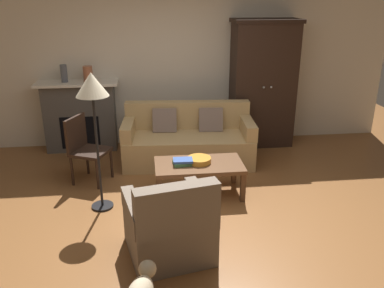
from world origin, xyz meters
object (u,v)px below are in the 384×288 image
(floor_lamp, at_px, (92,93))
(book_stack, at_px, (183,162))
(armchair_near_left, at_px, (170,227))
(side_chair_wooden, at_px, (84,145))
(fruit_bowl, at_px, (199,160))
(fireplace, at_px, (81,116))
(armoire, at_px, (263,84))
(couch, at_px, (188,141))
(mantel_vase_slate, at_px, (64,73))
(coffee_table, at_px, (199,167))
(mantel_vase_terracotta, at_px, (88,74))

(floor_lamp, bearing_deg, book_stack, 11.10)
(armchair_near_left, height_order, side_chair_wooden, side_chair_wooden)
(fruit_bowl, relative_size, book_stack, 1.17)
(fireplace, distance_m, floor_lamp, 2.21)
(armoire, distance_m, armchair_near_left, 3.49)
(fireplace, xyz_separation_m, couch, (1.66, -0.71, -0.25))
(armoire, xyz_separation_m, couch, (-1.29, -0.63, -0.71))
(fireplace, bearing_deg, side_chair_wooden, -80.14)
(fireplace, xyz_separation_m, floor_lamp, (0.48, -1.99, 0.84))
(couch, xyz_separation_m, mantel_vase_slate, (-1.84, 0.69, 0.94))
(coffee_table, distance_m, side_chair_wooden, 1.58)
(couch, bearing_deg, armchair_near_left, -100.41)
(fruit_bowl, distance_m, armchair_near_left, 1.36)
(book_stack, height_order, mantel_vase_slate, mantel_vase_slate)
(couch, height_order, floor_lamp, floor_lamp)
(fruit_bowl, xyz_separation_m, mantel_vase_slate, (-1.87, 1.74, 0.80))
(book_stack, distance_m, floor_lamp, 1.39)
(coffee_table, relative_size, fruit_bowl, 3.66)
(fireplace, height_order, armchair_near_left, fireplace)
(fruit_bowl, xyz_separation_m, armchair_near_left, (-0.45, -1.27, -0.14))
(mantel_vase_terracotta, distance_m, side_chair_wooden, 1.40)
(armoire, relative_size, book_stack, 7.93)
(side_chair_wooden, height_order, floor_lamp, floor_lamp)
(book_stack, relative_size, mantel_vase_slate, 0.96)
(fireplace, xyz_separation_m, side_chair_wooden, (0.21, -1.22, -0.06))
(coffee_table, xyz_separation_m, armchair_near_left, (-0.45, -1.24, -0.05))
(fireplace, bearing_deg, floor_lamp, -76.37)
(armchair_near_left, xyz_separation_m, side_chair_wooden, (-1.02, 1.81, 0.20))
(mantel_vase_terracotta, height_order, side_chair_wooden, mantel_vase_terracotta)
(floor_lamp, bearing_deg, mantel_vase_slate, 108.57)
(fruit_bowl, distance_m, book_stack, 0.21)
(fireplace, relative_size, couch, 0.64)
(coffee_table, relative_size, book_stack, 4.28)
(fireplace, distance_m, book_stack, 2.33)
(fruit_bowl, distance_m, mantel_vase_terracotta, 2.43)
(armoire, xyz_separation_m, mantel_vase_terracotta, (-2.77, 0.06, 0.22))
(coffee_table, height_order, armchair_near_left, armchair_near_left)
(mantel_vase_slate, xyz_separation_m, floor_lamp, (0.66, -1.97, 0.15))
(armoire, bearing_deg, floor_lamp, -142.21)
(book_stack, height_order, armchair_near_left, armchair_near_left)
(fireplace, bearing_deg, mantel_vase_slate, -174.31)
(couch, distance_m, side_chair_wooden, 1.55)
(couch, bearing_deg, book_stack, -99.46)
(mantel_vase_terracotta, bearing_deg, armoire, -1.24)
(mantel_vase_slate, bearing_deg, floor_lamp, -71.43)
(book_stack, height_order, side_chair_wooden, side_chair_wooden)
(couch, xyz_separation_m, book_stack, (-0.18, -1.09, 0.14))
(armoire, relative_size, mantel_vase_terracotta, 8.54)
(fireplace, relative_size, mantel_vase_slate, 4.70)
(armoire, relative_size, mantel_vase_slate, 7.62)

